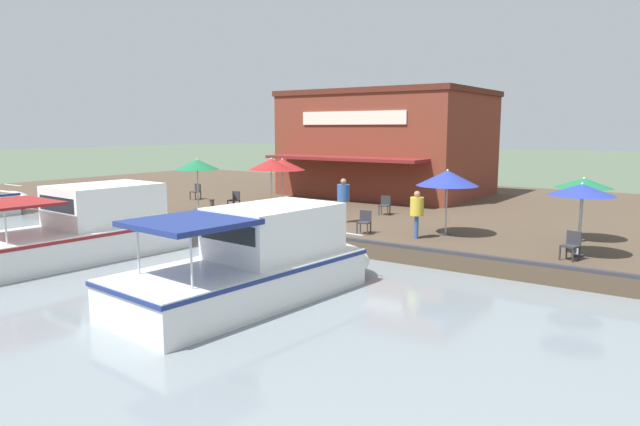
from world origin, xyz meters
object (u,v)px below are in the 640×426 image
Objects in this scene: waterfront_restaurant at (388,143)px; person_mid_patio at (343,195)px; patio_umbrella_mid_patio_left at (584,183)px; person_near_entrance at (417,209)px; cafe_chair_facing_river at (235,199)px; patio_umbrella_far_corner at (271,164)px; patio_umbrella_by_entrance at (582,190)px; cafe_chair_far_corner_seat at (571,244)px; mooring_post at (212,210)px; patio_umbrella_near_quay_edge at (447,178)px; patio_umbrella_back_row at (197,165)px; cafe_chair_mid_patio at (284,210)px; patio_umbrella_mid_patio_right at (282,165)px; cafe_chair_beside_entrance at (196,191)px; motorboat_fourth_along at (266,262)px; cafe_chair_back_row_seat at (385,204)px; cafe_chair_under_first_umbrella at (365,221)px; motorboat_second_along at (96,230)px.

person_mid_patio is at bearing 18.88° from waterfront_restaurant.
patio_umbrella_mid_patio_left reaches higher than person_near_entrance.
cafe_chair_facing_river is 6.50m from person_mid_patio.
patio_umbrella_far_corner is at bearing 73.82° from cafe_chair_facing_river.
cafe_chair_far_corner_seat is at bearing -5.19° from patio_umbrella_by_entrance.
mooring_post reaches higher than cafe_chair_far_corner_seat.
patio_umbrella_back_row reaches higher than patio_umbrella_near_quay_edge.
cafe_chair_mid_patio is at bearing -59.33° from person_mid_patio.
patio_umbrella_far_corner is at bearing -87.59° from patio_umbrella_near_quay_edge.
patio_umbrella_mid_patio_left is at bearing 87.94° from patio_umbrella_mid_patio_right.
patio_umbrella_near_quay_edge is 2.83× the size of cafe_chair_facing_river.
patio_umbrella_back_row reaches higher than mooring_post.
cafe_chair_facing_river and cafe_chair_beside_entrance have the same top height.
mooring_post is at bearing 56.60° from patio_umbrella_back_row.
patio_umbrella_by_entrance is 1.34× the size of person_near_entrance.
motorboat_fourth_along is 9.39m from mooring_post.
patio_umbrella_mid_patio_left is (8.86, 12.35, -1.00)m from waterfront_restaurant.
waterfront_restaurant is 12.75× the size of cafe_chair_mid_patio.
patio_umbrella_back_row is at bearing -82.25° from person_mid_patio.
mooring_post reaches higher than cafe_chair_back_row_seat.
patio_umbrella_far_corner reaches higher than cafe_chair_under_first_umbrella.
patio_umbrella_mid_patio_right is at bearing -105.19° from cafe_chair_far_corner_seat.
waterfront_restaurant is 6.43× the size of person_near_entrance.
patio_umbrella_far_corner reaches higher than patio_umbrella_mid_patio_left.
motorboat_fourth_along is 8.03m from motorboat_second_along.
mooring_post is (2.67, -9.25, -1.61)m from patio_umbrella_near_quay_edge.
patio_umbrella_mid_patio_left is 12.38m from patio_umbrella_far_corner.
patio_umbrella_mid_patio_left is 11.39m from cafe_chair_mid_patio.
cafe_chair_mid_patio is at bearing -144.47° from motorboat_fourth_along.
patio_umbrella_mid_patio_left is at bearing 120.32° from person_near_entrance.
patio_umbrella_back_row is at bearing -19.34° from waterfront_restaurant.
waterfront_restaurant is 1.19× the size of motorboat_second_along.
cafe_chair_far_corner_seat is at bearing 46.29° from waterfront_restaurant.
motorboat_fourth_along reaches higher than cafe_chair_mid_patio.
patio_umbrella_mid_patio_right is 1.43× the size of person_near_entrance.
patio_umbrella_mid_patio_right reaches higher than cafe_chair_far_corner_seat.
patio_umbrella_by_entrance is 0.25× the size of motorboat_second_along.
patio_umbrella_far_corner is at bearing 0.71° from waterfront_restaurant.
cafe_chair_mid_patio is at bearing -92.93° from cafe_chair_far_corner_seat.
patio_umbrella_far_corner reaches higher than cafe_chair_facing_river.
patio_umbrella_by_entrance is 0.87× the size of patio_umbrella_far_corner.
motorboat_fourth_along is at bearing -8.39° from person_near_entrance.
patio_umbrella_near_quay_edge is at bearing 93.86° from patio_umbrella_back_row.
patio_umbrella_by_entrance is 9.36m from person_mid_patio.
patio_umbrella_near_quay_edge is (-0.97, -4.67, 0.06)m from patio_umbrella_by_entrance.
waterfront_restaurant is 12.03m from patio_umbrella_back_row.
person_near_entrance is at bearing -27.09° from patio_umbrella_near_quay_edge.
cafe_chair_mid_patio is (0.09, -11.38, -1.55)m from patio_umbrella_by_entrance.
waterfront_restaurant is at bearing -179.29° from patio_umbrella_far_corner.
person_near_entrance reaches higher than cafe_chair_facing_river.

